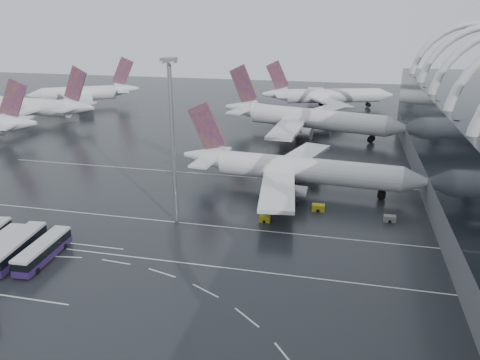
% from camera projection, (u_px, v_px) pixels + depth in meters
% --- Properties ---
extents(ground, '(420.00, 420.00, 0.00)m').
position_uv_depth(ground, '(181.00, 256.00, 74.85)').
color(ground, black).
rests_on(ground, ground).
extents(lane_marking_near, '(120.00, 0.25, 0.01)m').
position_uv_depth(lane_marking_near, '(176.00, 262.00, 73.02)').
color(lane_marking_near, silver).
rests_on(lane_marking_near, ground).
extents(lane_marking_mid, '(120.00, 0.25, 0.01)m').
position_uv_depth(lane_marking_mid, '(203.00, 225.00, 85.87)').
color(lane_marking_mid, silver).
rests_on(lane_marking_mid, ground).
extents(lane_marking_far, '(120.00, 0.25, 0.01)m').
position_uv_depth(lane_marking_far, '(238.00, 176.00, 111.58)').
color(lane_marking_far, silver).
rests_on(lane_marking_far, ground).
extents(bus_bay_line_north, '(28.00, 0.25, 0.01)m').
position_uv_depth(bus_bay_line_north, '(48.00, 241.00, 79.91)').
color(bus_bay_line_north, silver).
rests_on(bus_bay_line_north, ground).
extents(airliner_main, '(54.14, 47.30, 18.33)m').
position_uv_depth(airliner_main, '(295.00, 170.00, 101.60)').
color(airliner_main, silver).
rests_on(airliner_main, ground).
extents(airliner_gate_b, '(60.00, 53.18, 21.09)m').
position_uv_depth(airliner_gate_b, '(307.00, 119.00, 147.73)').
color(airliner_gate_b, silver).
rests_on(airliner_gate_b, ground).
extents(airliner_gate_c, '(53.25, 48.46, 19.33)m').
position_uv_depth(airliner_gate_c, '(326.00, 96.00, 190.74)').
color(airliner_gate_c, silver).
rests_on(airliner_gate_c, ground).
extents(jet_remote_mid, '(46.63, 37.61, 20.29)m').
position_uv_depth(jet_remote_mid, '(40.00, 107.00, 166.34)').
color(jet_remote_mid, silver).
rests_on(jet_remote_mid, ground).
extents(jet_remote_far, '(41.68, 34.17, 19.67)m').
position_uv_depth(jet_remote_far, '(87.00, 93.00, 196.49)').
color(jet_remote_far, silver).
rests_on(jet_remote_far, ground).
extents(bus_row_near_c, '(4.40, 13.64, 3.30)m').
position_uv_depth(bus_row_near_c, '(17.00, 248.00, 73.67)').
color(bus_row_near_c, '#21143E').
rests_on(bus_row_near_c, ground).
extents(bus_row_near_d, '(3.42, 12.53, 3.05)m').
position_uv_depth(bus_row_near_d, '(43.00, 250.00, 73.05)').
color(bus_row_near_d, '#21143E').
rests_on(bus_row_near_d, ground).
extents(floodlight_mast, '(2.28, 2.28, 29.78)m').
position_uv_depth(floodlight_mast, '(172.00, 123.00, 80.77)').
color(floodlight_mast, gray).
rests_on(floodlight_mast, ground).
extents(gse_cart_belly_a, '(2.48, 1.46, 1.35)m').
position_uv_depth(gse_cart_belly_a, '(318.00, 208.00, 91.76)').
color(gse_cart_belly_a, '#AB9816').
rests_on(gse_cart_belly_a, ground).
extents(gse_cart_belly_c, '(2.05, 1.21, 1.12)m').
position_uv_depth(gse_cart_belly_c, '(265.00, 219.00, 87.01)').
color(gse_cart_belly_c, '#AB9816').
rests_on(gse_cart_belly_c, ground).
extents(gse_cart_belly_d, '(2.18, 1.29, 1.19)m').
position_uv_depth(gse_cart_belly_d, '(390.00, 219.00, 87.03)').
color(gse_cart_belly_d, slate).
rests_on(gse_cart_belly_d, ground).
extents(gse_cart_belly_e, '(2.14, 1.26, 1.17)m').
position_uv_depth(gse_cart_belly_e, '(287.00, 182.00, 105.88)').
color(gse_cart_belly_e, '#AB9816').
rests_on(gse_cart_belly_e, ground).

